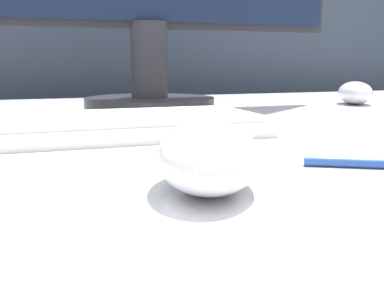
{
  "coord_description": "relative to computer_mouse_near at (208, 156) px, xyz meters",
  "views": [
    {
      "loc": [
        -0.08,
        -0.48,
        0.83
      ],
      "look_at": [
        0.02,
        -0.19,
        0.78
      ],
      "focal_mm": 42.0,
      "sensor_mm": 36.0,
      "label": 1
    }
  ],
  "objects": [
    {
      "name": "partition_panel",
      "position": [
        -0.02,
        0.94,
        -0.22
      ],
      "size": [
        5.0,
        0.03,
        1.11
      ],
      "color": "#333D4C",
      "rests_on": "ground_plane"
    },
    {
      "name": "computer_mouse_near",
      "position": [
        0.0,
        0.0,
        0.0
      ],
      "size": [
        0.1,
        0.12,
        0.04
      ],
      "rotation": [
        0.0,
        0.0,
        -0.35
      ],
      "color": "white",
      "rests_on": "desk"
    },
    {
      "name": "keyboard",
      "position": [
        -0.05,
        0.24,
        -0.01
      ],
      "size": [
        0.39,
        0.14,
        0.02
      ],
      "rotation": [
        0.0,
        0.0,
        -0.01
      ],
      "color": "white",
      "rests_on": "desk"
    },
    {
      "name": "computer_mouse_far",
      "position": [
        0.49,
        0.46,
        0.0
      ],
      "size": [
        0.1,
        0.12,
        0.04
      ],
      "rotation": [
        0.0,
        0.0,
        -0.43
      ],
      "color": "silver",
      "rests_on": "desk"
    }
  ]
}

